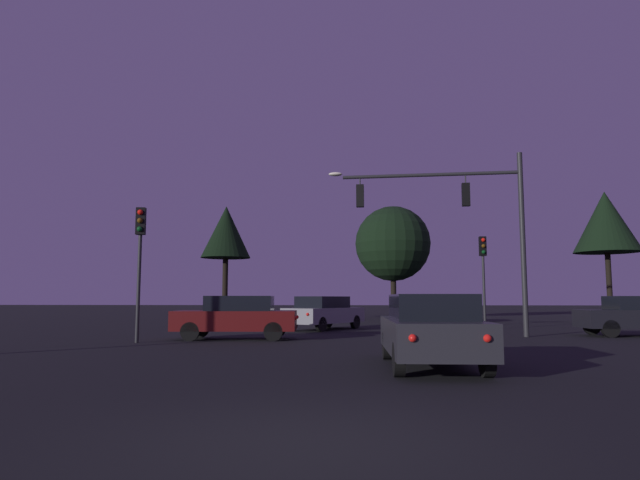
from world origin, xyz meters
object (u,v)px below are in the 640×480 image
(car_nearside_lane, at_px, (430,329))
(car_far_lane, at_px, (324,312))
(traffic_light_corner_right, at_px, (140,247))
(car_parked_lot, at_px, (438,309))
(tree_left_far, at_px, (393,244))
(car_crossing_left, at_px, (237,317))
(traffic_light_corner_left, at_px, (483,263))
(car_crossing_right, at_px, (639,315))
(tree_behind_sign, at_px, (606,222))
(tree_center_horizon, at_px, (226,233))
(traffic_signal_mast_arm, at_px, (463,212))

(car_nearside_lane, bearing_deg, car_far_lane, 102.74)
(traffic_light_corner_right, distance_m, car_parked_lot, 20.38)
(traffic_light_corner_right, xyz_separation_m, tree_left_far, (9.69, 21.66, 2.17))
(car_crossing_left, bearing_deg, traffic_light_corner_left, 32.95)
(traffic_light_corner_right, height_order, car_parked_lot, traffic_light_corner_right)
(traffic_light_corner_left, relative_size, car_crossing_right, 0.99)
(traffic_light_corner_right, height_order, car_crossing_right, traffic_light_corner_right)
(traffic_light_corner_right, height_order, car_crossing_left, traffic_light_corner_right)
(car_parked_lot, height_order, tree_behind_sign, tree_behind_sign)
(traffic_light_corner_left, height_order, traffic_light_corner_right, traffic_light_corner_right)
(traffic_light_corner_left, bearing_deg, car_parked_lot, 96.66)
(traffic_light_corner_right, bearing_deg, traffic_light_corner_left, 32.19)
(car_far_lane, xyz_separation_m, car_parked_lot, (6.40, 8.44, 0.00))
(car_far_lane, xyz_separation_m, tree_center_horizon, (-6.74, 8.49, 4.76))
(car_parked_lot, relative_size, tree_center_horizon, 0.63)
(car_crossing_right, bearing_deg, tree_behind_sign, 70.65)
(car_crossing_left, bearing_deg, traffic_signal_mast_arm, 14.46)
(tree_behind_sign, bearing_deg, tree_center_horizon, 178.40)
(car_crossing_right, bearing_deg, tree_left_far, 115.14)
(car_parked_lot, relative_size, tree_behind_sign, 0.59)
(car_parked_lot, distance_m, tree_behind_sign, 11.11)
(car_parked_lot, xyz_separation_m, tree_center_horizon, (-13.14, 0.05, 4.76))
(traffic_light_corner_right, xyz_separation_m, tree_behind_sign, (21.86, 15.69, 2.77))
(car_crossing_right, bearing_deg, traffic_light_corner_right, -166.55)
(car_crossing_left, height_order, car_parked_lot, same)
(car_crossing_left, bearing_deg, car_crossing_right, 9.97)
(traffic_signal_mast_arm, distance_m, car_nearside_lane, 10.70)
(car_nearside_lane, bearing_deg, traffic_light_corner_right, 146.36)
(traffic_signal_mast_arm, bearing_deg, tree_behind_sign, 48.33)
(car_nearside_lane, bearing_deg, tree_left_far, 87.93)
(traffic_signal_mast_arm, relative_size, tree_behind_sign, 0.97)
(traffic_signal_mast_arm, relative_size, car_far_lane, 1.59)
(traffic_signal_mast_arm, xyz_separation_m, car_crossing_left, (-8.37, -2.16, -3.99))
(car_crossing_left, relative_size, tree_center_horizon, 0.61)
(traffic_signal_mast_arm, xyz_separation_m, tree_center_horizon, (-12.40, 12.53, 0.76))
(traffic_signal_mast_arm, height_order, car_far_lane, traffic_signal_mast_arm)
(traffic_light_corner_right, height_order, car_far_lane, traffic_light_corner_right)
(traffic_light_corner_right, bearing_deg, tree_left_far, 65.89)
(traffic_light_corner_left, relative_size, car_far_lane, 0.91)
(tree_left_far, xyz_separation_m, tree_center_horizon, (-10.81, -5.32, 0.25))
(car_nearside_lane, bearing_deg, car_crossing_right, 47.71)
(car_nearside_lane, height_order, car_crossing_right, same)
(car_far_lane, height_order, car_parked_lot, same)
(traffic_signal_mast_arm, xyz_separation_m, traffic_light_corner_right, (-11.28, -3.80, -1.65))
(tree_behind_sign, height_order, tree_center_horizon, tree_behind_sign)
(car_nearside_lane, height_order, tree_left_far, tree_left_far)
(traffic_light_corner_left, distance_m, car_crossing_right, 6.64)
(car_crossing_left, xyz_separation_m, tree_behind_sign, (18.95, 14.05, 5.12))
(car_far_lane, relative_size, tree_center_horizon, 0.65)
(traffic_light_corner_left, bearing_deg, tree_left_far, 103.65)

